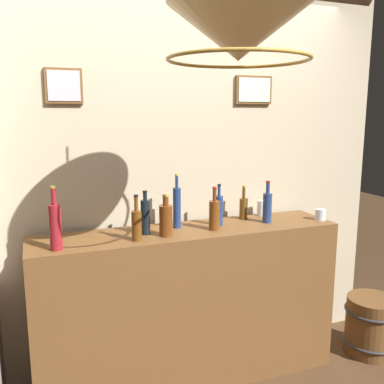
{
  "coord_description": "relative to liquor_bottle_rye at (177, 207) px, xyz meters",
  "views": [
    {
      "loc": [
        -0.9,
        -1.62,
        1.75
      ],
      "look_at": [
        0.0,
        0.75,
        1.27
      ],
      "focal_mm": 39.71,
      "sensor_mm": 36.0,
      "label": 1
    }
  ],
  "objects": [
    {
      "name": "liquor_bottle_amaro",
      "position": [
        0.28,
        -0.04,
        -0.03
      ],
      "size": [
        0.05,
        0.05,
        0.27
      ],
      "color": "navy",
      "rests_on": "bar_shelf_unit"
    },
    {
      "name": "glass_tumbler_highball",
      "position": [
        0.98,
        -0.16,
        -0.1
      ],
      "size": [
        0.07,
        0.07,
        0.08
      ],
      "color": "silver",
      "rests_on": "bar_shelf_unit"
    },
    {
      "name": "bar_shelf_unit",
      "position": [
        0.06,
        -0.07,
        -0.65
      ],
      "size": [
        1.95,
        0.43,
        1.02
      ],
      "primitive_type": "cube",
      "color": "brown",
      "rests_on": "ground"
    },
    {
      "name": "liquor_bottle_gin",
      "position": [
        0.2,
        -0.13,
        -0.04
      ],
      "size": [
        0.07,
        0.07,
        0.27
      ],
      "color": "brown",
      "rests_on": "bar_shelf_unit"
    },
    {
      "name": "liquor_bottle_vodka",
      "position": [
        0.5,
        0.05,
        -0.06
      ],
      "size": [
        0.06,
        0.06,
        0.24
      ],
      "color": "brown",
      "rests_on": "bar_shelf_unit"
    },
    {
      "name": "liquor_bottle_brandy",
      "position": [
        -0.31,
        -0.18,
        -0.04
      ],
      "size": [
        0.06,
        0.06,
        0.27
      ],
      "color": "brown",
      "rests_on": "bar_shelf_unit"
    },
    {
      "name": "liquor_bottle_scotch",
      "position": [
        -0.75,
        -0.19,
        -0.0
      ],
      "size": [
        0.07,
        0.07,
        0.35
      ],
      "color": "maroon",
      "rests_on": "bar_shelf_unit"
    },
    {
      "name": "panelled_rear_partition",
      "position": [
        0.06,
        0.22,
        0.3
      ],
      "size": [
        3.16,
        0.15,
        2.75
      ],
      "color": "#BCAD8E",
      "rests_on": "ground"
    },
    {
      "name": "wooden_barrel",
      "position": [
        1.41,
        -0.27,
        -0.95
      ],
      "size": [
        0.39,
        0.39,
        0.42
      ],
      "color": "brown",
      "rests_on": "ground"
    },
    {
      "name": "liquor_bottle_rum",
      "position": [
        0.61,
        -0.09,
        -0.03
      ],
      "size": [
        0.06,
        0.06,
        0.28
      ],
      "color": "navy",
      "rests_on": "bar_shelf_unit"
    },
    {
      "name": "glass_tumbler_rocks",
      "position": [
        0.67,
        0.1,
        -0.08
      ],
      "size": [
        0.06,
        0.06,
        0.11
      ],
      "color": "silver",
      "rests_on": "bar_shelf_unit"
    },
    {
      "name": "pendant_lamp",
      "position": [
        0.01,
        -0.79,
        0.92
      ],
      "size": [
        0.62,
        0.62,
        0.6
      ],
      "color": "beige"
    },
    {
      "name": "liquor_bottle_port",
      "position": [
        -0.23,
        -0.07,
        -0.03
      ],
      "size": [
        0.06,
        0.06,
        0.27
      ],
      "color": "black",
      "rests_on": "bar_shelf_unit"
    },
    {
      "name": "liquor_bottle_rye",
      "position": [
        0.0,
        0.0,
        0.0
      ],
      "size": [
        0.05,
        0.05,
        0.35
      ],
      "color": "navy",
      "rests_on": "bar_shelf_unit"
    },
    {
      "name": "liquor_bottle_bourbon",
      "position": [
        -0.12,
        -0.15,
        -0.04
      ],
      "size": [
        0.08,
        0.08,
        0.25
      ],
      "color": "#643212",
      "rests_on": "bar_shelf_unit"
    }
  ]
}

